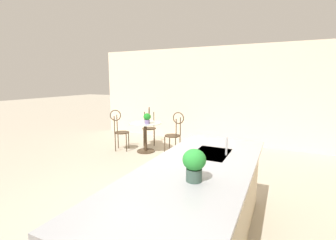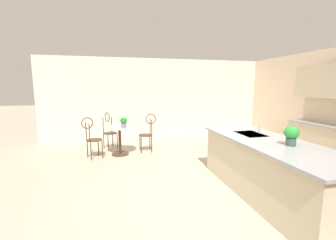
{
  "view_description": "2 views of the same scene",
  "coord_description": "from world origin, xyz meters",
  "px_view_note": "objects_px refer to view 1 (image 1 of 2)",
  "views": [
    {
      "loc": [
        2.47,
        1.59,
        1.79
      ],
      "look_at": [
        -0.96,
        -0.07,
        1.15
      ],
      "focal_mm": 25.62,
      "sensor_mm": 36.0,
      "label": 1
    },
    {
      "loc": [
        3.21,
        -1.54,
        1.78
      ],
      "look_at": [
        -1.57,
        -0.38,
        1.02
      ],
      "focal_mm": 23.48,
      "sensor_mm": 36.0,
      "label": 2
    }
  ],
  "objects_px": {
    "bistro_table": "(145,134)",
    "potted_plant_counter_near": "(194,163)",
    "potted_plant_on_table": "(147,118)",
    "chair_toward_desk": "(149,124)",
    "chair_near_window": "(175,131)",
    "chair_by_island": "(119,128)"
  },
  "relations": [
    {
      "from": "bistro_table",
      "to": "potted_plant_counter_near",
      "type": "xyz_separation_m",
      "value": [
        3.12,
        2.39,
        0.64
      ]
    },
    {
      "from": "potted_plant_on_table",
      "to": "potted_plant_counter_near",
      "type": "bearing_deg",
      "value": 36.92
    },
    {
      "from": "chair_toward_desk",
      "to": "potted_plant_on_table",
      "type": "distance_m",
      "value": 0.9
    },
    {
      "from": "chair_near_window",
      "to": "potted_plant_counter_near",
      "type": "height_order",
      "value": "potted_plant_counter_near"
    },
    {
      "from": "potted_plant_counter_near",
      "to": "chair_toward_desk",
      "type": "bearing_deg",
      "value": -144.83
    },
    {
      "from": "chair_near_window",
      "to": "potted_plant_on_table",
      "type": "distance_m",
      "value": 0.74
    },
    {
      "from": "bistro_table",
      "to": "potted_plant_on_table",
      "type": "relative_size",
      "value": 3.14
    },
    {
      "from": "potted_plant_on_table",
      "to": "bistro_table",
      "type": "bearing_deg",
      "value": -129.42
    },
    {
      "from": "potted_plant_on_table",
      "to": "chair_near_window",
      "type": "bearing_deg",
      "value": 107.12
    },
    {
      "from": "chair_toward_desk",
      "to": "potted_plant_counter_near",
      "type": "distance_m",
      "value": 4.66
    },
    {
      "from": "chair_near_window",
      "to": "potted_plant_on_table",
      "type": "xyz_separation_m",
      "value": [
        0.2,
        -0.64,
        0.31
      ]
    },
    {
      "from": "chair_by_island",
      "to": "chair_toward_desk",
      "type": "height_order",
      "value": "same"
    },
    {
      "from": "bistro_table",
      "to": "chair_toward_desk",
      "type": "height_order",
      "value": "chair_toward_desk"
    },
    {
      "from": "chair_by_island",
      "to": "potted_plant_counter_near",
      "type": "distance_m",
      "value": 4.29
    },
    {
      "from": "chair_toward_desk",
      "to": "potted_plant_on_table",
      "type": "bearing_deg",
      "value": 27.32
    },
    {
      "from": "chair_toward_desk",
      "to": "potted_plant_counter_near",
      "type": "bearing_deg",
      "value": 35.17
    },
    {
      "from": "chair_near_window",
      "to": "chair_by_island",
      "type": "xyz_separation_m",
      "value": [
        0.26,
        -1.42,
        0.0
      ]
    },
    {
      "from": "chair_by_island",
      "to": "potted_plant_on_table",
      "type": "relative_size",
      "value": 4.09
    },
    {
      "from": "chair_by_island",
      "to": "potted_plant_counter_near",
      "type": "xyz_separation_m",
      "value": [
        2.97,
        3.06,
        0.51
      ]
    },
    {
      "from": "chair_near_window",
      "to": "chair_toward_desk",
      "type": "relative_size",
      "value": 1.0
    },
    {
      "from": "chair_near_window",
      "to": "potted_plant_counter_near",
      "type": "bearing_deg",
      "value": 26.88
    },
    {
      "from": "chair_near_window",
      "to": "potted_plant_on_table",
      "type": "height_order",
      "value": "chair_near_window"
    }
  ]
}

